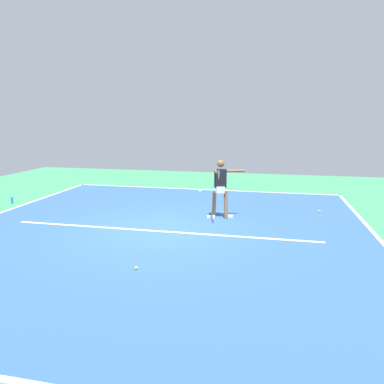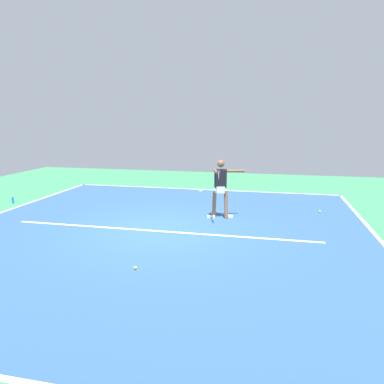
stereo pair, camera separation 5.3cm
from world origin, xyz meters
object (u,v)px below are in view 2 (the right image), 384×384
Objects in this scene: water_bottle at (13,200)px; tennis_ball_far_corner at (135,268)px; tennis_player at (221,185)px; tennis_ball_near_service_line at (320,211)px.

tennis_ball_far_corner is at bearing 145.01° from water_bottle.
tennis_player is at bearing 177.58° from water_bottle.
tennis_ball_far_corner is 7.58m from water_bottle.
tennis_ball_near_service_line is at bearing -171.80° from tennis_player.
tennis_ball_near_service_line is 10.29m from water_bottle.
tennis_ball_near_service_line is at bearing -174.29° from water_bottle.
tennis_ball_near_service_line is 0.30× the size of water_bottle.
water_bottle is (6.21, -4.34, 0.08)m from tennis_ball_far_corner.
tennis_player is at bearing -105.06° from tennis_ball_far_corner.
tennis_ball_far_corner is 0.30× the size of water_bottle.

